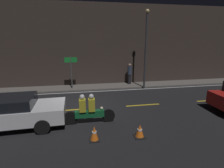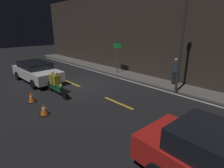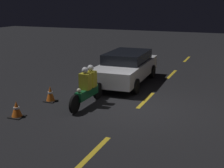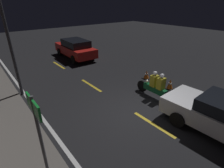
{
  "view_description": "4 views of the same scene",
  "coord_description": "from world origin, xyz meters",
  "px_view_note": "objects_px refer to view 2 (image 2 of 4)",
  "views": [
    {
      "loc": [
        0.04,
        -9.03,
        3.66
      ],
      "look_at": [
        1.76,
        0.41,
        1.24
      ],
      "focal_mm": 28.0,
      "sensor_mm": 36.0,
      "label": 1
    },
    {
      "loc": [
        9.18,
        -5.73,
        3.63
      ],
      "look_at": [
        3.0,
        0.04,
        0.88
      ],
      "focal_mm": 28.0,
      "sensor_mm": 36.0,
      "label": 2
    },
    {
      "loc": [
        9.49,
        2.98,
        3.48
      ],
      "look_at": [
        1.43,
        -0.34,
        1.17
      ],
      "focal_mm": 50.0,
      "sensor_mm": 36.0,
      "label": 3
    },
    {
      "loc": [
        -4.27,
        4.71,
        4.35
      ],
      "look_at": [
        1.41,
        0.14,
        0.9
      ],
      "focal_mm": 28.0,
      "sensor_mm": 36.0,
      "label": 4
    }
  ],
  "objects_px": {
    "shop_sign": "(117,52)",
    "traffic_cone_mid": "(44,109)",
    "motorcycle": "(56,84)",
    "traffic_cone_near": "(31,97)",
    "sedan_white": "(36,71)",
    "pedestrian": "(175,71)",
    "street_lamp": "(182,35)"
  },
  "relations": [
    {
      "from": "sedan_white",
      "to": "traffic_cone_near",
      "type": "xyz_separation_m",
      "value": [
        3.5,
        -1.63,
        -0.46
      ]
    },
    {
      "from": "sedan_white",
      "to": "traffic_cone_near",
      "type": "distance_m",
      "value": 3.88
    },
    {
      "from": "sedan_white",
      "to": "traffic_cone_near",
      "type": "height_order",
      "value": "sedan_white"
    },
    {
      "from": "pedestrian",
      "to": "shop_sign",
      "type": "distance_m",
      "value": 4.75
    },
    {
      "from": "street_lamp",
      "to": "motorcycle",
      "type": "bearing_deg",
      "value": -131.76
    },
    {
      "from": "motorcycle",
      "to": "shop_sign",
      "type": "relative_size",
      "value": 0.96
    },
    {
      "from": "sedan_white",
      "to": "shop_sign",
      "type": "bearing_deg",
      "value": 64.26
    },
    {
      "from": "traffic_cone_near",
      "to": "traffic_cone_mid",
      "type": "relative_size",
      "value": 1.09
    },
    {
      "from": "motorcycle",
      "to": "traffic_cone_near",
      "type": "xyz_separation_m",
      "value": [
        0.15,
        -1.43,
        -0.36
      ]
    },
    {
      "from": "motorcycle",
      "to": "shop_sign",
      "type": "bearing_deg",
      "value": 100.06
    },
    {
      "from": "traffic_cone_near",
      "to": "shop_sign",
      "type": "bearing_deg",
      "value": 98.57
    },
    {
      "from": "pedestrian",
      "to": "shop_sign",
      "type": "relative_size",
      "value": 0.7
    },
    {
      "from": "pedestrian",
      "to": "street_lamp",
      "type": "height_order",
      "value": "street_lamp"
    },
    {
      "from": "shop_sign",
      "to": "traffic_cone_mid",
      "type": "bearing_deg",
      "value": -68.67
    },
    {
      "from": "traffic_cone_mid",
      "to": "shop_sign",
      "type": "xyz_separation_m",
      "value": [
        -2.83,
        7.24,
        1.55
      ]
    },
    {
      "from": "sedan_white",
      "to": "motorcycle",
      "type": "distance_m",
      "value": 3.35
    },
    {
      "from": "pedestrian",
      "to": "sedan_white",
      "type": "bearing_deg",
      "value": -139.02
    },
    {
      "from": "traffic_cone_mid",
      "to": "pedestrian",
      "type": "relative_size",
      "value": 0.31
    },
    {
      "from": "shop_sign",
      "to": "street_lamp",
      "type": "bearing_deg",
      "value": -6.93
    },
    {
      "from": "pedestrian",
      "to": "motorcycle",
      "type": "bearing_deg",
      "value": -120.38
    },
    {
      "from": "traffic_cone_near",
      "to": "traffic_cone_mid",
      "type": "distance_m",
      "value": 1.75
    },
    {
      "from": "sedan_white",
      "to": "motorcycle",
      "type": "height_order",
      "value": "motorcycle"
    },
    {
      "from": "traffic_cone_near",
      "to": "shop_sign",
      "type": "height_order",
      "value": "shop_sign"
    },
    {
      "from": "motorcycle",
      "to": "shop_sign",
      "type": "xyz_separation_m",
      "value": [
        -0.93,
        5.73,
        1.16
      ]
    },
    {
      "from": "motorcycle",
      "to": "pedestrian",
      "type": "xyz_separation_m",
      "value": [
        3.71,
        6.33,
        0.33
      ]
    },
    {
      "from": "motorcycle",
      "to": "traffic_cone_mid",
      "type": "bearing_deg",
      "value": -37.67
    },
    {
      "from": "pedestrian",
      "to": "shop_sign",
      "type": "height_order",
      "value": "shop_sign"
    },
    {
      "from": "sedan_white",
      "to": "street_lamp",
      "type": "relative_size",
      "value": 0.8
    },
    {
      "from": "shop_sign",
      "to": "motorcycle",
      "type": "bearing_deg",
      "value": -80.79
    },
    {
      "from": "traffic_cone_near",
      "to": "pedestrian",
      "type": "xyz_separation_m",
      "value": [
        3.56,
        7.75,
        0.7
      ]
    },
    {
      "from": "traffic_cone_near",
      "to": "shop_sign",
      "type": "relative_size",
      "value": 0.24
    },
    {
      "from": "motorcycle",
      "to": "sedan_white",
      "type": "bearing_deg",
      "value": 177.46
    }
  ]
}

